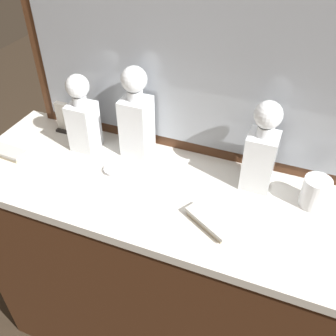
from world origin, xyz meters
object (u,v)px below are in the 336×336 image
(silver_brush_rear, at_px, (210,222))
(napkin_holder, at_px, (63,119))
(silver_brush_front, at_px, (6,152))
(porcelain_dish, at_px, (114,169))
(crystal_tumbler_far_left, at_px, (315,194))
(crystal_decanter_left, at_px, (136,120))
(crystal_decanter_rear, at_px, (261,154))
(crystal_decanter_center, at_px, (83,120))

(silver_brush_rear, height_order, napkin_holder, napkin_holder)
(silver_brush_front, bearing_deg, porcelain_dish, 8.99)
(crystal_tumbler_far_left, height_order, porcelain_dish, crystal_tumbler_far_left)
(silver_brush_rear, bearing_deg, porcelain_dish, 162.61)
(silver_brush_front, bearing_deg, crystal_decanter_left, 24.46)
(silver_brush_front, height_order, napkin_holder, napkin_holder)
(crystal_decanter_rear, height_order, silver_brush_rear, crystal_decanter_rear)
(crystal_decanter_left, distance_m, crystal_decanter_center, 0.18)
(crystal_decanter_rear, distance_m, crystal_decanter_left, 0.40)
(silver_brush_rear, height_order, silver_brush_front, same)
(crystal_tumbler_far_left, xyz_separation_m, silver_brush_front, (-0.96, -0.13, -0.03))
(crystal_decanter_rear, relative_size, silver_brush_rear, 1.84)
(crystal_decanter_left, height_order, crystal_decanter_center, crystal_decanter_left)
(napkin_holder, bearing_deg, silver_brush_rear, -22.05)
(crystal_tumbler_far_left, distance_m, silver_brush_front, 0.97)
(porcelain_dish, relative_size, napkin_holder, 0.59)
(silver_brush_front, bearing_deg, crystal_decanter_rear, 11.43)
(crystal_decanter_rear, bearing_deg, napkin_holder, 176.65)
(crystal_decanter_center, bearing_deg, porcelain_dish, -28.75)
(porcelain_dish, bearing_deg, crystal_decanter_center, 151.25)
(crystal_tumbler_far_left, bearing_deg, porcelain_dish, -172.81)
(silver_brush_front, relative_size, napkin_holder, 1.33)
(crystal_decanter_left, height_order, silver_brush_front, crystal_decanter_left)
(silver_brush_rear, relative_size, silver_brush_front, 1.04)
(crystal_tumbler_far_left, distance_m, porcelain_dish, 0.60)
(crystal_decanter_rear, relative_size, porcelain_dish, 4.31)
(crystal_decanter_rear, xyz_separation_m, silver_brush_front, (-0.80, -0.16, -0.10))
(silver_brush_front, xyz_separation_m, napkin_holder, (0.10, 0.20, 0.03))
(crystal_decanter_rear, distance_m, porcelain_dish, 0.45)
(crystal_decanter_rear, relative_size, crystal_decanter_left, 0.93)
(crystal_decanter_left, relative_size, napkin_holder, 2.75)
(silver_brush_front, bearing_deg, crystal_tumbler_far_left, 7.89)
(porcelain_dish, bearing_deg, napkin_holder, 152.51)
(crystal_tumbler_far_left, bearing_deg, silver_brush_front, -172.11)
(crystal_decanter_left, bearing_deg, porcelain_dish, -102.03)
(crystal_decanter_left, relative_size, crystal_tumbler_far_left, 3.30)
(porcelain_dish, distance_m, napkin_holder, 0.31)
(crystal_decanter_center, relative_size, silver_brush_rear, 1.74)
(crystal_decanter_left, bearing_deg, silver_brush_rear, -35.80)
(silver_brush_front, bearing_deg, napkin_holder, 64.50)
(crystal_decanter_rear, bearing_deg, silver_brush_front, -168.57)
(napkin_holder, bearing_deg, crystal_decanter_center, -26.02)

